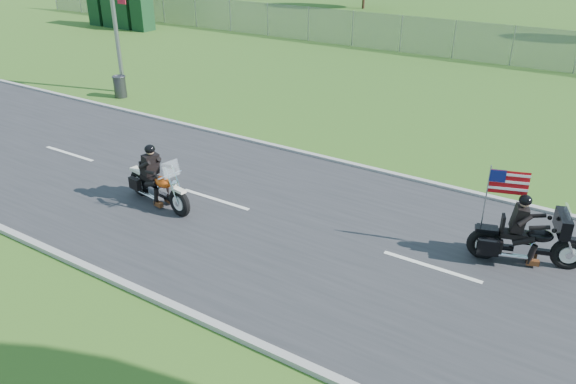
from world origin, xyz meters
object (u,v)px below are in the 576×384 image
Objects in this scene: porta_toilet_b at (127,11)px; motorcycle_follow at (527,241)px; porta_toilet_c at (113,9)px; porta_toilet_d at (99,8)px; motorcycle_lead at (158,187)px; trash_can at (120,87)px; porta_toilet_a at (142,13)px.

motorcycle_follow is at bearing -28.48° from porta_toilet_b.
porta_toilet_c reaches higher than motorcycle_follow.
motorcycle_lead is at bearing -37.90° from porta_toilet_d.
porta_toilet_b is 1.00× the size of porta_toilet_d.
motorcycle_lead is (21.71, -17.99, -0.62)m from porta_toilet_c.
trash_can is (-17.10, 4.11, -0.13)m from motorcycle_follow.
porta_toilet_a is 2.61× the size of trash_can.
porta_toilet_c is 1.40m from porta_toilet_d.
porta_toilet_d is (-4.20, 0.00, 0.00)m from porta_toilet_a.
motorcycle_lead is at bearing -37.15° from trash_can.
trash_can is (11.92, -11.63, -0.71)m from porta_toilet_b.
trash_can is (14.72, -11.63, -0.71)m from porta_toilet_d.
motorcycle_lead is 1.03× the size of motorcycle_follow.
porta_toilet_d is (-2.80, 0.00, 0.00)m from porta_toilet_b.
motorcycle_follow reaches higher than trash_can.
motorcycle_follow is (8.70, 2.25, 0.04)m from motorcycle_lead.
trash_can is at bearing -41.13° from porta_toilet_c.
porta_toilet_b is 1.00× the size of porta_toilet_c.
porta_toilet_a reaches higher than trash_can.
motorcycle_lead is 10.53m from trash_can.
porta_toilet_d is 18.78m from trash_can.
trash_can is at bearing 148.14° from motorcycle_follow.
porta_toilet_a is 1.00× the size of porta_toilet_b.
porta_toilet_c is 0.96× the size of motorcycle_follow.
porta_toilet_b is 33.02m from motorcycle_follow.
motorcycle_follow is at bearing -27.36° from porta_toilet_c.
motorcycle_follow is (27.62, -15.74, -0.58)m from porta_toilet_a.
porta_toilet_a is at bearing 131.97° from motorcycle_follow.
trash_can is at bearing -47.87° from porta_toilet_a.
motorcycle_follow is at bearing -26.33° from porta_toilet_d.
trash_can is (10.52, -11.63, -0.71)m from porta_toilet_a.
porta_toilet_c is (-1.40, 0.00, 0.00)m from porta_toilet_b.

